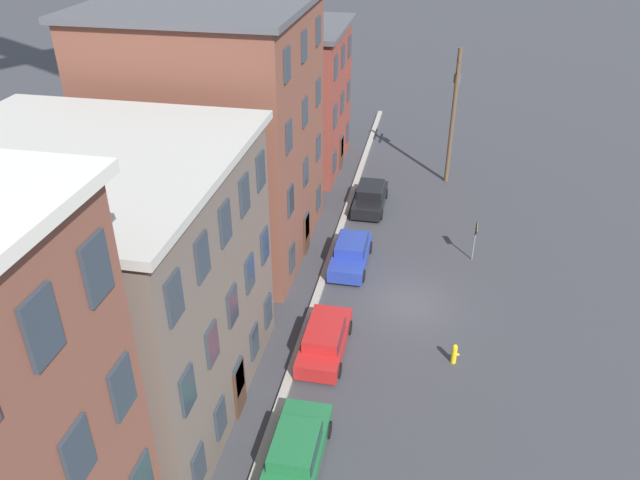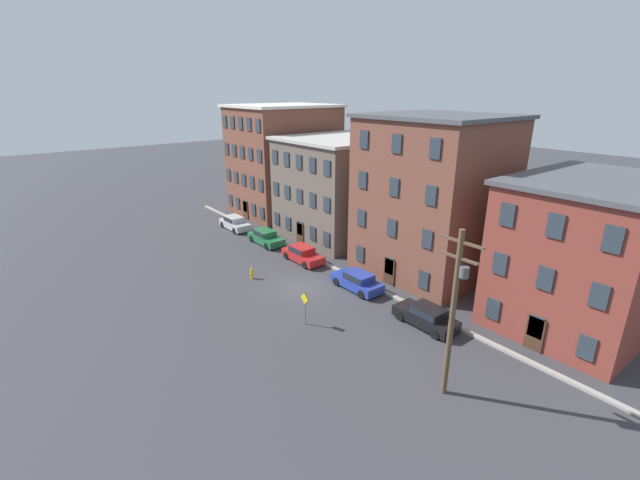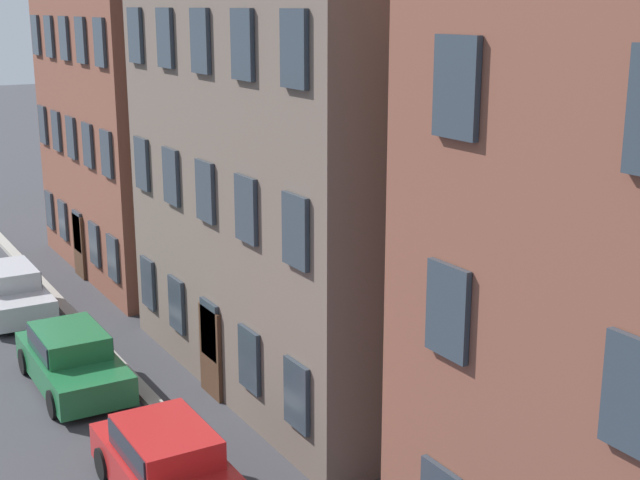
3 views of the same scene
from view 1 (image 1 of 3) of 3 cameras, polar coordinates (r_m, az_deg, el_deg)
The scene contains 12 objects.
ground_plane at distance 31.08m, azimuth 8.09°, elevation -5.69°, with size 200.00×200.00×0.00m, color #38383D.
kerb_strip at distance 31.43m, azimuth -0.12°, elevation -4.70°, with size 56.00×0.36×0.16m, color #9E998E.
apartment_midblock at distance 24.31m, azimuth -19.98°, elevation -3.95°, with size 11.13×11.00×10.33m.
apartment_far at distance 33.29m, azimuth -9.64°, elevation 9.64°, with size 10.70×10.10×13.15m.
apartment_annex at distance 44.70m, azimuth -5.44°, elevation 13.04°, with size 8.88×11.95×9.80m.
car_green at distance 23.05m, azimuth -2.20°, elevation -18.68°, with size 4.40×1.92×1.43m.
car_red at distance 27.39m, azimuth 0.41°, elevation -9.05°, with size 4.40×1.92×1.43m.
car_blue at distance 33.34m, azimuth 2.85°, elevation -1.11°, with size 4.40×1.92×1.43m.
car_black at distance 39.33m, azimuth 4.63°, elevation 4.03°, with size 4.40×1.92×1.43m.
caution_sign at distance 34.30m, azimuth 14.04°, elevation 0.54°, with size 0.90×0.08×2.41m.
utility_pole at distance 42.07m, azimuth 12.13°, elevation 11.59°, with size 2.40×0.44×8.99m.
fire_hydrant at distance 27.68m, azimuth 12.17°, elevation -10.11°, with size 0.24×0.34×0.96m.
Camera 1 is at (-25.22, -0.51, 18.16)m, focal length 35.00 mm.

